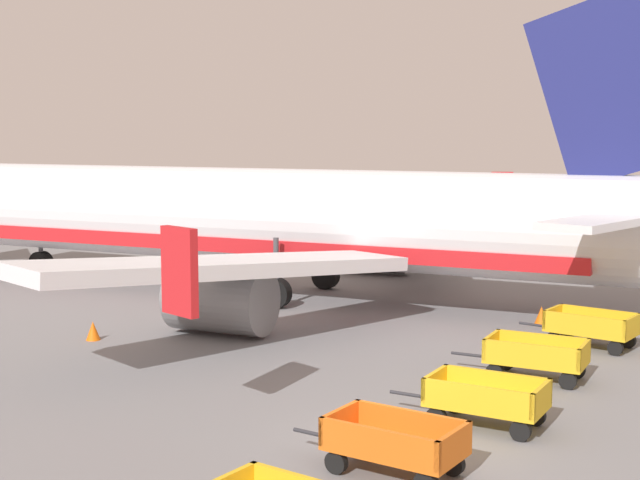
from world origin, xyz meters
TOP-DOWN VIEW (x-y plane):
  - ground_plane at (0.00, 0.00)m, footprint 220.00×220.00m
  - airplane at (-0.78, 17.47)m, footprint 33.08×28.22m
  - baggage_cart_second_in_row at (-0.45, -1.44)m, footprint 3.10×2.96m
  - baggage_cart_third_in_row at (2.20, 0.93)m, footprint 3.23×2.80m
  - baggage_cart_fourth_in_row at (4.78, 4.30)m, footprint 3.30×2.70m
  - baggage_cart_far_end at (7.80, 7.34)m, footprint 2.98×3.09m
  - traffic_cone_near_plane at (-6.97, 10.70)m, footprint 0.44×0.44m
  - traffic_cone_by_carts at (7.65, 10.61)m, footprint 0.46×0.46m

SIDE VIEW (x-z plane):
  - ground_plane at x=0.00m, z-range 0.00..0.00m
  - traffic_cone_near_plane at x=-6.97m, z-range 0.00..0.58m
  - traffic_cone_by_carts at x=7.65m, z-range 0.00..0.61m
  - baggage_cart_second_in_row at x=-0.45m, z-range 0.07..1.14m
  - baggage_cart_third_in_row at x=2.20m, z-range 0.07..1.14m
  - baggage_cart_fourth_in_row at x=4.78m, z-range 0.07..1.14m
  - baggage_cart_far_end at x=7.80m, z-range 0.07..1.14m
  - airplane at x=-0.78m, z-range -2.62..8.72m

